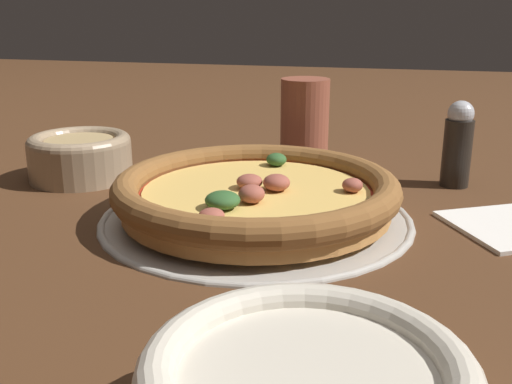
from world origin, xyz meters
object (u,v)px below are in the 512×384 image
Objects in this scene: pizza_tray at (256,215)px; pizza at (256,192)px; pepper_shaker at (458,144)px; drinking_cup at (305,121)px; bowl_near at (80,155)px.

pizza reaches higher than pizza_tray.
pepper_shaker is at bearing -139.47° from pizza_tray.
pepper_shaker is at bearing -139.39° from pizza.
drinking_cup reaches higher than pizza.
pizza_tray is 0.02m from pizza.
bowl_near is 0.29m from drinking_cup.
pizza_tray is 2.79× the size of drinking_cup.
pizza is 2.29× the size of bowl_near.
pizza_tray is 2.52× the size of bowl_near.
pizza_tray is 0.26m from pepper_shaker.
pepper_shaker reaches higher than bowl_near.
bowl_near is at bearing -19.73° from pizza_tray.
drinking_cup is at bearing -91.33° from pizza_tray.
drinking_cup is 0.20m from pepper_shaker.
bowl_near is at bearing 10.48° from pepper_shaker.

